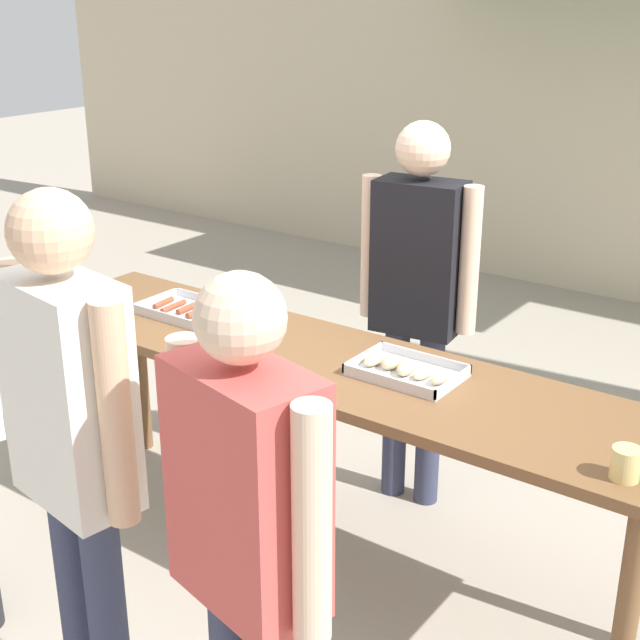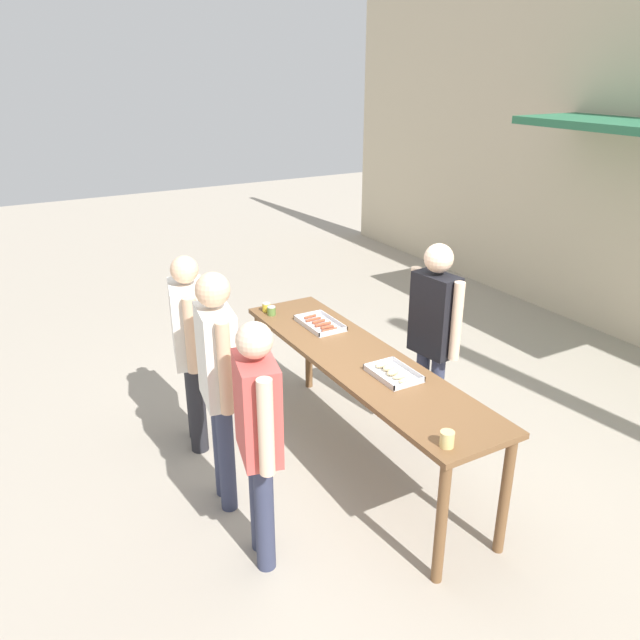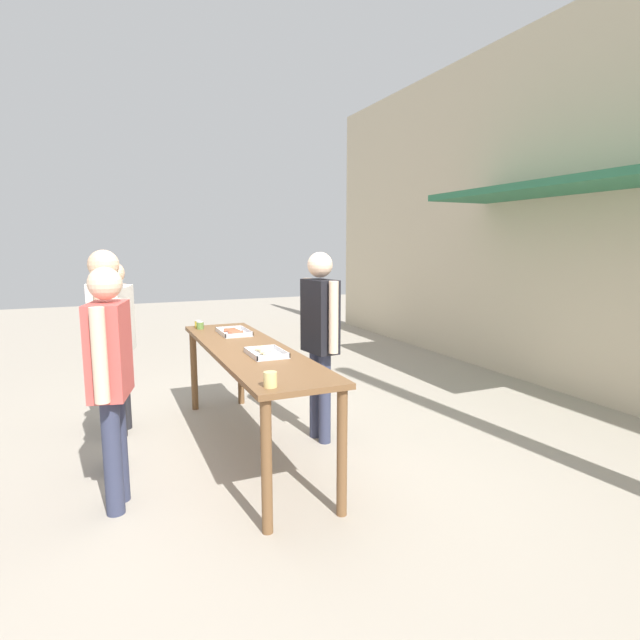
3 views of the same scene
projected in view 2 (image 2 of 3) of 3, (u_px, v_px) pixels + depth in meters
The scene contains 11 objects.
ground_plane at pixel (358, 461), 5.03m from camera, with size 24.00×24.00×0.00m, color #A39989.
serving_table at pixel (360, 372), 4.72m from camera, with size 2.72×0.65×0.92m.
food_tray_sausages at pixel (320, 324), 5.25m from camera, with size 0.45×0.27×0.04m.
food_tray_buns at pixel (393, 373), 4.42m from camera, with size 0.38×0.27×0.06m.
condiment_jar_mustard at pixel (266, 307), 5.55m from camera, with size 0.07×0.07×0.08m.
condiment_jar_ketchup at pixel (271, 311), 5.47m from camera, with size 0.07×0.07×0.08m.
beer_cup at pixel (447, 439), 3.59m from camera, with size 0.09×0.09×0.10m.
person_server_behind_table at pixel (434, 327), 4.89m from camera, with size 0.53×0.25×1.72m.
person_customer_holding_hotdog at pixel (190, 339), 4.90m from camera, with size 0.67×0.37×1.64m.
person_customer_with_cup at pixel (258, 426), 3.68m from camera, with size 0.57×0.31×1.65m.
person_customer_waiting_in_line at pixel (218, 371), 4.17m from camera, with size 0.56×0.27×1.75m.
Camera 2 is at (3.51, -2.35, 2.97)m, focal length 35.00 mm.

